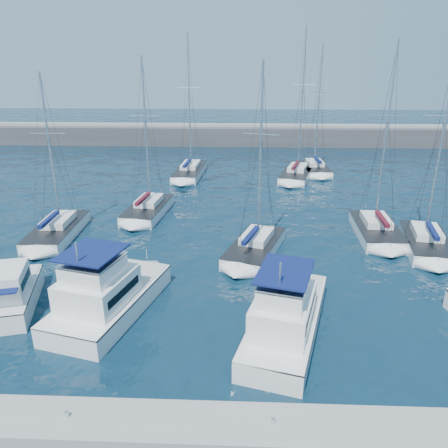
{
  "coord_description": "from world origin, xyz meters",
  "views": [
    {
      "loc": [
        -1.33,
        -24.0,
        13.63
      ],
      "look_at": [
        -2.51,
        4.26,
        3.0
      ],
      "focal_mm": 35.0,
      "sensor_mm": 36.0,
      "label": 1
    }
  ],
  "objects_px": {
    "motor_yacht_port_inner": "(106,297)",
    "sailboat_back_b": "(297,174)",
    "sailboat_back_c": "(315,169)",
    "sailboat_mid_e": "(426,242)",
    "motor_yacht_stbd_inner": "(285,318)",
    "sailboat_back_a": "(190,171)",
    "motor_yacht_port_outer": "(12,294)",
    "sailboat_mid_c": "(255,247)",
    "sailboat_mid_d": "(376,230)",
    "sailboat_mid_b": "(148,209)",
    "sailboat_mid_a": "(58,230)"
  },
  "relations": [
    {
      "from": "sailboat_back_c",
      "to": "sailboat_mid_e",
      "type": "bearing_deg",
      "value": -81.47
    },
    {
      "from": "sailboat_back_b",
      "to": "sailboat_mid_a",
      "type": "bearing_deg",
      "value": -122.57
    },
    {
      "from": "motor_yacht_port_outer",
      "to": "sailboat_back_b",
      "type": "relative_size",
      "value": 0.37
    },
    {
      "from": "motor_yacht_stbd_inner",
      "to": "sailboat_back_b",
      "type": "distance_m",
      "value": 33.39
    },
    {
      "from": "sailboat_mid_e",
      "to": "sailboat_back_b",
      "type": "bearing_deg",
      "value": 120.69
    },
    {
      "from": "motor_yacht_port_inner",
      "to": "sailboat_back_c",
      "type": "height_order",
      "value": "sailboat_back_c"
    },
    {
      "from": "sailboat_back_b",
      "to": "sailboat_mid_d",
      "type": "bearing_deg",
      "value": -61.39
    },
    {
      "from": "motor_yacht_port_outer",
      "to": "sailboat_mid_b",
      "type": "bearing_deg",
      "value": 60.13
    },
    {
      "from": "motor_yacht_port_outer",
      "to": "motor_yacht_port_inner",
      "type": "height_order",
      "value": "motor_yacht_port_inner"
    },
    {
      "from": "sailboat_mid_c",
      "to": "sailboat_mid_e",
      "type": "height_order",
      "value": "sailboat_mid_e"
    },
    {
      "from": "motor_yacht_port_outer",
      "to": "motor_yacht_port_inner",
      "type": "bearing_deg",
      "value": -18.77
    },
    {
      "from": "sailboat_mid_a",
      "to": "sailboat_mid_b",
      "type": "xyz_separation_m",
      "value": [
        6.38,
        5.65,
        0.02
      ]
    },
    {
      "from": "motor_yacht_port_outer",
      "to": "sailboat_mid_e",
      "type": "bearing_deg",
      "value": 4.7
    },
    {
      "from": "motor_yacht_stbd_inner",
      "to": "sailboat_mid_c",
      "type": "height_order",
      "value": "sailboat_mid_c"
    },
    {
      "from": "sailboat_back_a",
      "to": "sailboat_back_b",
      "type": "bearing_deg",
      "value": -0.1
    },
    {
      "from": "sailboat_mid_d",
      "to": "sailboat_back_a",
      "type": "xyz_separation_m",
      "value": [
        -17.7,
        19.53,
        0.0
      ]
    },
    {
      "from": "motor_yacht_port_inner",
      "to": "sailboat_back_a",
      "type": "distance_m",
      "value": 32.28
    },
    {
      "from": "motor_yacht_port_inner",
      "to": "sailboat_mid_c",
      "type": "distance_m",
      "value": 12.33
    },
    {
      "from": "motor_yacht_port_inner",
      "to": "sailboat_back_b",
      "type": "bearing_deg",
      "value": 80.25
    },
    {
      "from": "motor_yacht_port_inner",
      "to": "sailboat_mid_b",
      "type": "distance_m",
      "value": 17.29
    },
    {
      "from": "motor_yacht_stbd_inner",
      "to": "sailboat_back_a",
      "type": "xyz_separation_m",
      "value": [
        -8.9,
        33.98,
        -0.6
      ]
    },
    {
      "from": "motor_yacht_port_outer",
      "to": "sailboat_back_b",
      "type": "xyz_separation_m",
      "value": [
        19.97,
        31.0,
        -0.39
      ]
    },
    {
      "from": "sailboat_mid_c",
      "to": "sailboat_back_a",
      "type": "bearing_deg",
      "value": 126.04
    },
    {
      "from": "sailboat_back_a",
      "to": "sailboat_back_c",
      "type": "bearing_deg",
      "value": 11.0
    },
    {
      "from": "motor_yacht_port_inner",
      "to": "motor_yacht_stbd_inner",
      "type": "height_order",
      "value": "same"
    },
    {
      "from": "motor_yacht_stbd_inner",
      "to": "sailboat_mid_d",
      "type": "xyz_separation_m",
      "value": [
        8.8,
        14.46,
        -0.6
      ]
    },
    {
      "from": "motor_yacht_stbd_inner",
      "to": "sailboat_back_b",
      "type": "xyz_separation_m",
      "value": [
        4.39,
        33.1,
        -0.58
      ]
    },
    {
      "from": "motor_yacht_port_outer",
      "to": "sailboat_mid_a",
      "type": "height_order",
      "value": "sailboat_mid_a"
    },
    {
      "from": "sailboat_mid_e",
      "to": "motor_yacht_stbd_inner",
      "type": "bearing_deg",
      "value": -123.74
    },
    {
      "from": "sailboat_mid_c",
      "to": "sailboat_mid_d",
      "type": "xyz_separation_m",
      "value": [
        10.08,
        3.96,
        0.01
      ]
    },
    {
      "from": "sailboat_mid_a",
      "to": "sailboat_mid_c",
      "type": "distance_m",
      "value": 16.44
    },
    {
      "from": "motor_yacht_port_inner",
      "to": "sailboat_back_b",
      "type": "xyz_separation_m",
      "value": [
        14.31,
        31.38,
        -0.58
      ]
    },
    {
      "from": "motor_yacht_port_inner",
      "to": "sailboat_mid_c",
      "type": "xyz_separation_m",
      "value": [
        8.64,
        8.77,
        -0.61
      ]
    },
    {
      "from": "sailboat_back_c",
      "to": "sailboat_back_b",
      "type": "bearing_deg",
      "value": -135.29
    },
    {
      "from": "motor_yacht_stbd_inner",
      "to": "sailboat_mid_a",
      "type": "relative_size",
      "value": 0.76
    },
    {
      "from": "motor_yacht_port_outer",
      "to": "sailboat_mid_d",
      "type": "relative_size",
      "value": 0.42
    },
    {
      "from": "motor_yacht_port_outer",
      "to": "motor_yacht_port_inner",
      "type": "xyz_separation_m",
      "value": [
        5.66,
        -0.37,
        0.19
      ]
    },
    {
      "from": "sailboat_back_a",
      "to": "motor_yacht_port_outer",
      "type": "bearing_deg",
      "value": -98.12
    },
    {
      "from": "motor_yacht_stbd_inner",
      "to": "sailboat_mid_a",
      "type": "height_order",
      "value": "sailboat_mid_a"
    },
    {
      "from": "sailboat_mid_d",
      "to": "sailboat_back_b",
      "type": "bearing_deg",
      "value": 106.19
    },
    {
      "from": "sailboat_back_a",
      "to": "sailboat_mid_e",
      "type": "bearing_deg",
      "value": -42.98
    },
    {
      "from": "sailboat_mid_a",
      "to": "sailboat_mid_d",
      "type": "bearing_deg",
      "value": 0.68
    },
    {
      "from": "sailboat_mid_c",
      "to": "motor_yacht_port_outer",
      "type": "bearing_deg",
      "value": -131.5
    },
    {
      "from": "sailboat_mid_e",
      "to": "sailboat_back_a",
      "type": "distance_m",
      "value": 30.31
    },
    {
      "from": "sailboat_mid_b",
      "to": "sailboat_mid_e",
      "type": "bearing_deg",
      "value": -10.81
    },
    {
      "from": "motor_yacht_stbd_inner",
      "to": "sailboat_mid_c",
      "type": "bearing_deg",
      "value": 112.5
    },
    {
      "from": "sailboat_mid_a",
      "to": "sailboat_back_c",
      "type": "bearing_deg",
      "value": 40.96
    },
    {
      "from": "motor_yacht_port_inner",
      "to": "sailboat_mid_d",
      "type": "bearing_deg",
      "value": 48.99
    },
    {
      "from": "sailboat_mid_d",
      "to": "sailboat_mid_e",
      "type": "height_order",
      "value": "sailboat_mid_e"
    },
    {
      "from": "sailboat_mid_e",
      "to": "sailboat_back_c",
      "type": "relative_size",
      "value": 1.0
    }
  ]
}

